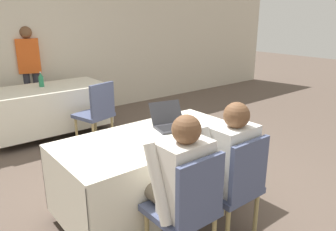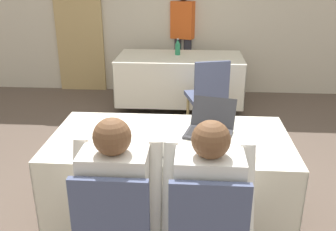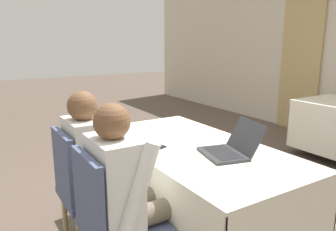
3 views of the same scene
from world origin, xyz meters
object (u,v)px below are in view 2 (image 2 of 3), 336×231
Objects in this scene: laptop at (210,127)px; person_red_shirt at (183,34)px; cell_phone at (155,153)px; chair_near_left at (117,230)px; chair_far_spare at (208,93)px; person_checkered_shirt at (119,196)px; person_white_shirt at (207,199)px; water_bottle at (178,48)px.

person_red_shirt is (-0.31, 3.29, 0.14)m from laptop.
cell_phone is 0.18× the size of chair_near_left.
chair_far_spare is (0.59, 2.52, 0.00)m from chair_near_left.
laptop is 0.26× the size of person_red_shirt.
cell_phone is at bearing -121.86° from laptop.
person_red_shirt is at bearing -92.91° from chair_far_spare.
person_checkered_shirt is (-0.17, -0.38, -0.08)m from cell_phone.
person_checkered_shirt is (-0.54, -0.74, -0.12)m from laptop.
laptop is 0.75m from person_white_shirt.
chair_near_left is at bearing 11.59° from person_white_shirt.
laptop is 2.66m from water_bottle.
person_white_shirt is (0.50, 0.10, 0.16)m from chair_near_left.
chair_far_spare is at bearing -103.10° from chair_near_left.
water_bottle reaches higher than laptop.
cell_phone is 0.14× the size of person_checkered_shirt.
laptop is 0.36× the size of person_checkered_shirt.
chair_near_left is (-0.18, -3.47, -0.34)m from water_bottle.
chair_far_spare is (0.40, -0.95, -0.34)m from water_bottle.
laptop is 2.56× the size of cell_phone.
cell_phone is (-0.37, -0.36, -0.04)m from laptop.
cell_phone is 0.57m from chair_near_left.
person_checkered_shirt is at bearing -90.00° from chair_near_left.
chair_near_left is 2.59m from chair_far_spare.
chair_near_left is at bearing -74.10° from person_red_shirt.
person_checkered_shirt reaches higher than chair_near_left.
person_white_shirt is (-0.03, -0.74, -0.12)m from laptop.
person_white_shirt is (-0.08, -2.41, 0.16)m from chair_far_spare.
laptop is at bearing 72.99° from chair_far_spare.
person_white_shirt is at bearing -180.00° from person_checkered_shirt.
chair_far_spare is at bearing -103.64° from person_checkered_shirt.
laptop is at bearing -92.71° from person_white_shirt.
person_checkered_shirt is 4.04m from person_red_shirt.
cell_phone is 0.72× the size of water_bottle.
chair_far_spare is at bearing -67.03° from water_bottle.
water_bottle is 1.09m from chair_far_spare.
cell_phone is 0.14× the size of person_white_shirt.
chair_near_left is 0.78× the size of person_checkered_shirt.
person_red_shirt reaches higher than person_checkered_shirt.
chair_near_left reaches higher than cell_phone.
chair_near_left is at bearing -92.99° from water_bottle.
person_checkered_shirt is 0.50m from person_white_shirt.
laptop reaches higher than chair_near_left.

